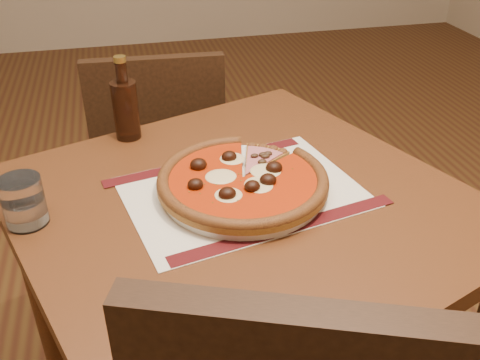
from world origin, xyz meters
The scene contains 8 objects.
table centered at (-0.23, -0.46, 0.65)m, with size 1.03×1.03×0.75m.
chair_far centered at (-0.33, 0.24, 0.48)m, with size 0.42×0.42×0.84m.
placemat centered at (-0.23, -0.44, 0.75)m, with size 0.44×0.31×0.00m, color beige.
plate centered at (-0.23, -0.44, 0.76)m, with size 0.31×0.31×0.02m, color white.
pizza centered at (-0.23, -0.44, 0.78)m, with size 0.33×0.33×0.04m.
ham_slice centered at (-0.16, -0.37, 0.78)m, with size 0.11×0.13×0.02m.
water_glass centered at (-0.62, -0.45, 0.79)m, with size 0.07×0.07×0.09m, color white.
bottle centered at (-0.43, -0.15, 0.83)m, with size 0.06×0.06×0.19m.
Camera 1 is at (-0.43, -1.28, 1.31)m, focal length 40.00 mm.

